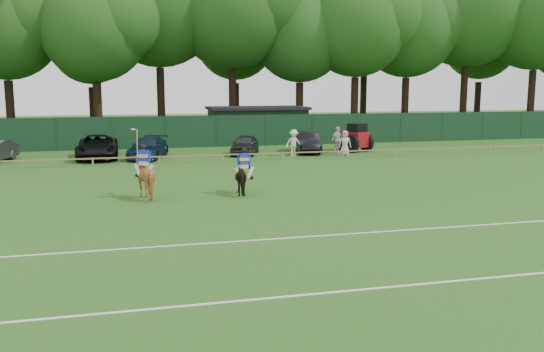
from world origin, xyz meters
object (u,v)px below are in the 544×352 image
object	(u,v)px
spectator_mid	(337,140)
hatch_grey	(245,145)
horse_dark	(244,178)
estate_black	(307,142)
horse_chestnut	(144,177)
tractor	(355,138)
suv_black	(97,147)
spectator_right	(345,143)
spectator_left	(294,143)
utility_shed	(257,124)
sedan_navy	(148,148)

from	to	relation	value
spectator_mid	hatch_grey	bearing A→B (deg)	140.37
horse_dark	estate_black	xyz separation A→B (m)	(7.62, 14.75, 0.01)
horse_dark	horse_chestnut	size ratio (longest dim) A/B	0.97
spectator_mid	tractor	size ratio (longest dim) A/B	0.67
suv_black	spectator_right	world-z (taller)	spectator_right
spectator_left	utility_shed	world-z (taller)	utility_shed
horse_dark	hatch_grey	size ratio (longest dim) A/B	0.44
horse_dark	suv_black	distance (m)	16.36
horse_chestnut	spectator_right	world-z (taller)	horse_chestnut
horse_chestnut	spectator_left	distance (m)	16.49
horse_chestnut	utility_shed	xyz separation A→B (m)	(10.24, 23.06, 0.62)
utility_shed	tractor	world-z (taller)	utility_shed
spectator_left	spectator_mid	size ratio (longest dim) A/B	0.96
spectator_left	suv_black	bearing A→B (deg)	166.33
suv_black	spectator_mid	bearing A→B (deg)	-3.89
tractor	spectator_mid	bearing A→B (deg)	-174.87
spectator_right	sedan_navy	bearing A→B (deg)	-176.20
spectator_right	hatch_grey	bearing A→B (deg)	172.44
horse_dark	sedan_navy	bearing A→B (deg)	-70.96
horse_dark	sedan_navy	distance (m)	14.68
spectator_mid	spectator_right	distance (m)	1.33
estate_black	suv_black	bearing A→B (deg)	-170.66
hatch_grey	utility_shed	world-z (taller)	utility_shed
horse_chestnut	tractor	bearing A→B (deg)	-110.36
horse_chestnut	spectator_mid	bearing A→B (deg)	-108.80
estate_black	tractor	world-z (taller)	tractor
estate_black	spectator_mid	bearing A→B (deg)	-17.60
spectator_mid	horse_chestnut	bearing A→B (deg)	-167.19
spectator_left	spectator_mid	bearing A→B (deg)	8.30
suv_black	spectator_mid	size ratio (longest dim) A/B	2.93
horse_dark	spectator_right	world-z (taller)	spectator_right
horse_dark	horse_chestnut	distance (m)	4.41
spectator_left	spectator_mid	world-z (taller)	spectator_mid
suv_black	hatch_grey	bearing A→B (deg)	-0.74
spectator_mid	utility_shed	world-z (taller)	utility_shed
estate_black	spectator_right	size ratio (longest dim) A/B	2.65
hatch_grey	spectator_left	world-z (taller)	spectator_left
spectator_mid	spectator_right	world-z (taller)	spectator_mid
horse_dark	utility_shed	size ratio (longest dim) A/B	0.21
suv_black	spectator_mid	world-z (taller)	spectator_mid
estate_black	tractor	bearing A→B (deg)	6.96
horse_chestnut	spectator_right	xyz separation A→B (m)	(14.09, 12.26, -0.05)
horse_dark	utility_shed	xyz separation A→B (m)	(5.84, 23.21, 0.78)
horse_dark	utility_shed	distance (m)	23.95
spectator_mid	sedan_navy	bearing A→B (deg)	146.71
spectator_left	utility_shed	bearing A→B (deg)	85.91
spectator_mid	utility_shed	bearing A→B (deg)	80.31
suv_black	spectator_left	bearing A→B (deg)	-8.55
horse_chestnut	spectator_left	size ratio (longest dim) A/B	0.99
hatch_grey	estate_black	size ratio (longest dim) A/B	0.88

